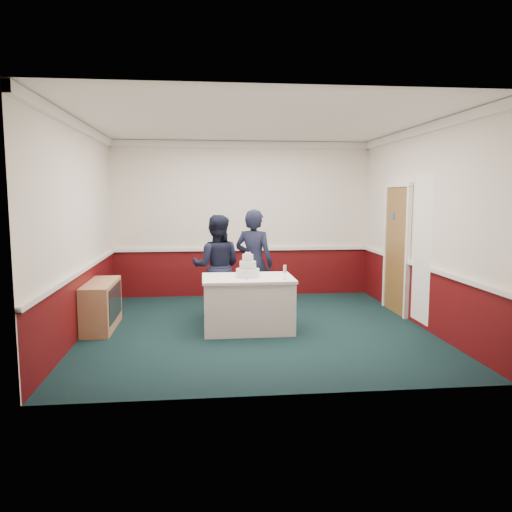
{
  "coord_description": "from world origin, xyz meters",
  "views": [
    {
      "loc": [
        -0.77,
        -7.2,
        1.99
      ],
      "look_at": [
        -0.01,
        -0.1,
        1.1
      ],
      "focal_mm": 35.0,
      "sensor_mm": 36.0,
      "label": 1
    }
  ],
  "objects": [
    {
      "name": "wedding_cake",
      "position": [
        -0.12,
        -0.06,
        0.9
      ],
      "size": [
        0.35,
        0.35,
        0.36
      ],
      "color": "white",
      "rests_on": "cake_table"
    },
    {
      "name": "sideboard",
      "position": [
        -2.28,
        0.24,
        0.35
      ],
      "size": [
        0.41,
        1.2,
        0.7
      ],
      "color": "tan",
      "rests_on": "ground"
    },
    {
      "name": "cake_table",
      "position": [
        -0.12,
        -0.06,
        0.4
      ],
      "size": [
        1.32,
        0.92,
        0.79
      ],
      "color": "white",
      "rests_on": "ground"
    },
    {
      "name": "room_shell",
      "position": [
        0.08,
        0.61,
        1.97
      ],
      "size": [
        5.0,
        5.0,
        3.0
      ],
      "color": "white",
      "rests_on": "ground"
    },
    {
      "name": "person_woman",
      "position": [
        0.05,
        0.77,
        0.88
      ],
      "size": [
        0.76,
        0.66,
        1.75
      ],
      "primitive_type": "imported",
      "rotation": [
        0.0,
        0.0,
        2.67
      ],
      "color": "black",
      "rests_on": "ground"
    },
    {
      "name": "champagne_flute",
      "position": [
        0.38,
        -0.34,
        0.93
      ],
      "size": [
        0.05,
        0.05,
        0.21
      ],
      "color": "silver",
      "rests_on": "cake_table"
    },
    {
      "name": "cake_knife",
      "position": [
        -0.15,
        -0.26,
        0.79
      ],
      "size": [
        0.02,
        0.22,
        0.0
      ],
      "primitive_type": "cube",
      "rotation": [
        0.0,
        0.0,
        0.04
      ],
      "color": "silver",
      "rests_on": "cake_table"
    },
    {
      "name": "ground",
      "position": [
        0.0,
        0.0,
        0.0
      ],
      "size": [
        5.0,
        5.0,
        0.0
      ],
      "primitive_type": "plane",
      "color": "black",
      "rests_on": "ground"
    },
    {
      "name": "person_man",
      "position": [
        -0.55,
        0.74,
        0.83
      ],
      "size": [
        0.89,
        0.74,
        1.66
      ],
      "primitive_type": "imported",
      "rotation": [
        0.0,
        0.0,
        3.0
      ],
      "color": "black",
      "rests_on": "ground"
    }
  ]
}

